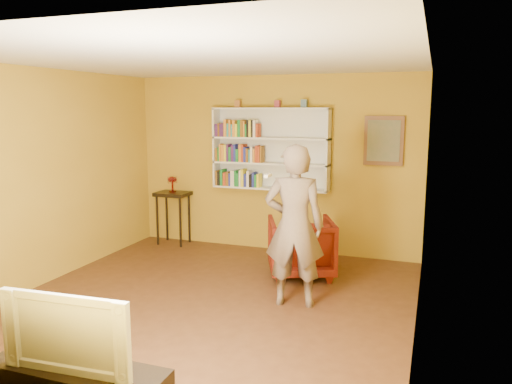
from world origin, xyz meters
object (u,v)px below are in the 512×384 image
(bookshelf, at_px, (272,149))
(ruby_lustre, at_px, (172,181))
(console_table, at_px, (173,201))
(armchair, at_px, (301,247))
(person, at_px, (294,226))
(television, at_px, (74,329))

(bookshelf, xyz_separation_m, ruby_lustre, (-1.64, -0.16, -0.55))
(console_table, xyz_separation_m, ruby_lustre, (-0.00, 0.00, 0.33))
(bookshelf, distance_m, armchair, 1.72)
(bookshelf, distance_m, console_table, 1.87)
(console_table, bearing_deg, ruby_lustre, 135.00)
(ruby_lustre, height_order, person, person)
(bookshelf, bearing_deg, ruby_lustre, -174.43)
(console_table, relative_size, ruby_lustre, 3.34)
(console_table, distance_m, person, 3.15)
(bookshelf, bearing_deg, person, -65.26)
(bookshelf, relative_size, television, 1.89)
(person, xyz_separation_m, television, (-0.80, -2.67, -0.18))
(bookshelf, height_order, person, bookshelf)
(bookshelf, bearing_deg, console_table, -174.43)
(armchair, height_order, television, television)
(armchair, bearing_deg, console_table, -41.29)
(television, bearing_deg, person, 69.82)
(bookshelf, xyz_separation_m, person, (0.92, -1.99, -0.68))
(bookshelf, distance_m, television, 4.74)
(bookshelf, distance_m, person, 2.30)
(bookshelf, relative_size, console_table, 2.10)
(armchair, distance_m, person, 1.16)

